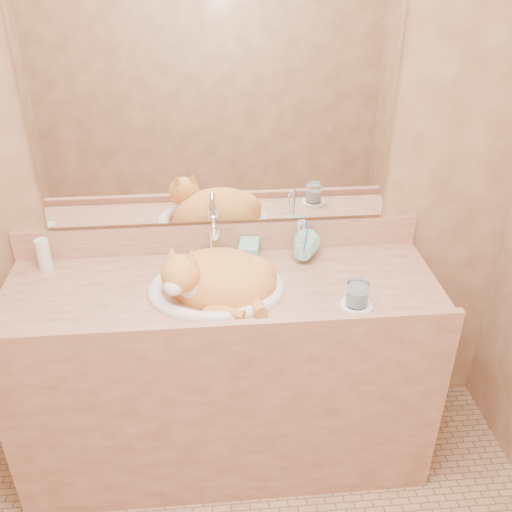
{
  "coord_description": "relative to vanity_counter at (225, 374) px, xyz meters",
  "views": [
    {
      "loc": [
        -0.03,
        -1.01,
        2.0
      ],
      "look_at": [
        0.12,
        0.7,
        0.98
      ],
      "focal_mm": 40.0,
      "sensor_mm": 36.0,
      "label": 1
    }
  ],
  "objects": [
    {
      "name": "saucer",
      "position": [
        0.46,
        -0.17,
        0.43
      ],
      "size": [
        0.11,
        0.11,
        0.01
      ],
      "primitive_type": "cylinder",
      "color": "white",
      "rests_on": "vanity_counter"
    },
    {
      "name": "water_glass",
      "position": [
        0.46,
        -0.17,
        0.48
      ],
      "size": [
        0.08,
        0.08,
        0.09
      ],
      "primitive_type": "cylinder",
      "color": "white",
      "rests_on": "saucer"
    },
    {
      "name": "wall_back",
      "position": [
        0.0,
        0.28,
        0.82
      ],
      "size": [
        2.4,
        0.02,
        2.5
      ],
      "primitive_type": "cube",
      "color": "brown",
      "rests_on": "ground"
    },
    {
      "name": "mirror",
      "position": [
        0.0,
        0.26,
        0.97
      ],
      "size": [
        1.3,
        0.02,
        0.8
      ],
      "primitive_type": "cube",
      "color": "white",
      "rests_on": "wall_back"
    },
    {
      "name": "vanity_counter",
      "position": [
        0.0,
        0.0,
        0.0
      ],
      "size": [
        1.6,
        0.55,
        0.85
      ],
      "primitive_type": null,
      "color": "#8F5640",
      "rests_on": "floor"
    },
    {
      "name": "toothbrushes",
      "position": [
        0.31,
        0.11,
        0.54
      ],
      "size": [
        0.03,
        0.03,
        0.2
      ],
      "primitive_type": null,
      "color": "silver",
      "rests_on": "toothbrush_cup"
    },
    {
      "name": "soap_dispenser",
      "position": [
        0.1,
        0.13,
        0.51
      ],
      "size": [
        0.09,
        0.09,
        0.17
      ],
      "primitive_type": "imported",
      "rotation": [
        0.0,
        0.0,
        -0.17
      ],
      "color": "#7ECAB3",
      "rests_on": "vanity_counter"
    },
    {
      "name": "faucet",
      "position": [
        -0.02,
        0.17,
        0.52
      ],
      "size": [
        0.07,
        0.14,
        0.18
      ],
      "primitive_type": null,
      "rotation": [
        0.0,
        0.0,
        0.16
      ],
      "color": "silver",
      "rests_on": "vanity_counter"
    },
    {
      "name": "toothbrush_cup",
      "position": [
        0.31,
        0.11,
        0.48
      ],
      "size": [
        0.15,
        0.15,
        0.1
      ],
      "primitive_type": "imported",
      "rotation": [
        0.0,
        0.0,
        -0.36
      ],
      "color": "#7ECAB3",
      "rests_on": "vanity_counter"
    },
    {
      "name": "lotion_bottle",
      "position": [
        -0.67,
        0.19,
        0.49
      ],
      "size": [
        0.05,
        0.05,
        0.12
      ],
      "primitive_type": "cylinder",
      "color": "silver",
      "rests_on": "vanity_counter"
    },
    {
      "name": "sink_basin",
      "position": [
        -0.02,
        -0.02,
        0.5
      ],
      "size": [
        0.55,
        0.48,
        0.15
      ],
      "primitive_type": null,
      "rotation": [
        0.0,
        0.0,
        0.17
      ],
      "color": "white",
      "rests_on": "vanity_counter"
    },
    {
      "name": "cat",
      "position": [
        -0.02,
        -0.03,
        0.49
      ],
      "size": [
        0.48,
        0.43,
        0.22
      ],
      "primitive_type": null,
      "rotation": [
        0.0,
        0.0,
        -0.3
      ],
      "color": "orange",
      "rests_on": "sink_basin"
    }
  ]
}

